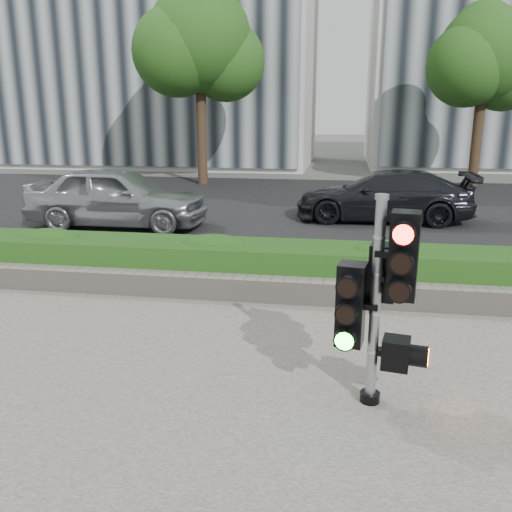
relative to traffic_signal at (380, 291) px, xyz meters
name	(u,v)px	position (x,y,z in m)	size (l,w,h in m)	color
ground	(266,360)	(-1.16, 0.77, -1.14)	(120.00, 120.00, 0.00)	#51514C
road	(315,208)	(-1.16, 10.77, -1.13)	(60.00, 13.00, 0.02)	black
curb	(292,274)	(-1.16, 3.92, -1.08)	(60.00, 0.25, 0.12)	gray
stone_wall	(284,290)	(-1.16, 2.67, -0.94)	(12.00, 0.32, 0.34)	gray
hedge	(289,267)	(-1.16, 3.32, -0.77)	(12.00, 1.00, 0.68)	#317825
building_left	(156,13)	(-10.16, 23.77, 6.36)	(16.00, 9.00, 15.00)	#B7B7B2
tree_left	(199,44)	(-5.67, 15.33, 3.91)	(4.61, 4.03, 7.34)	black
tree_right	(484,59)	(4.33, 16.32, 3.34)	(4.10, 3.58, 6.53)	black
traffic_signal	(380,291)	(0.00, 0.00, 0.00)	(0.72, 0.56, 2.00)	black
car_silver	(117,197)	(-5.68, 7.33, -0.39)	(1.72, 4.27, 1.45)	#9FA1A6
car_dark	(384,196)	(0.65, 9.10, -0.48)	(1.78, 4.38, 1.27)	black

